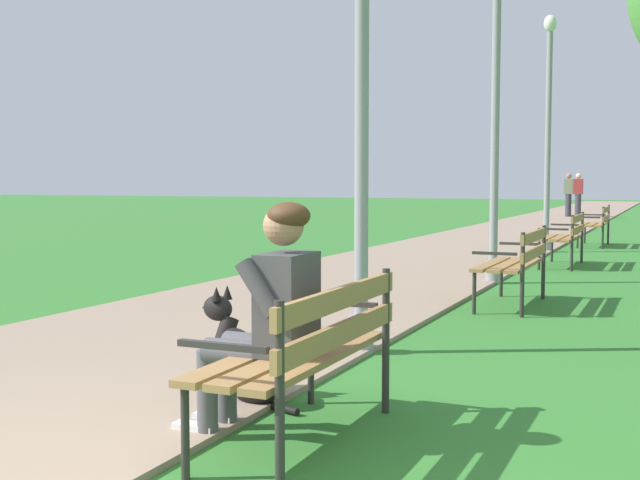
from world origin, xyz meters
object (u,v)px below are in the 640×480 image
Objects in this scene: lamp_post_near at (362,60)px; pedestrian_distant at (568,195)px; pedestrian_further_distant at (578,195)px; lamp_post_mid at (495,108)px; park_bench_mid at (517,259)px; person_seated_on_near_bench at (268,312)px; park_bench_far at (565,234)px; park_bench_furthest at (597,222)px; lamp_post_far at (548,131)px; dog_black at (244,361)px; park_bench_near at (308,346)px.

lamp_post_near is 25.63m from pedestrian_distant.
lamp_post_near is 2.69× the size of pedestrian_further_distant.
lamp_post_mid is at bearing -86.78° from pedestrian_further_distant.
pedestrian_distant is 0.41m from pedestrian_further_distant.
person_seated_on_near_bench is (-0.35, -5.14, 0.17)m from park_bench_mid.
park_bench_mid is at bearing -89.41° from park_bench_far.
park_bench_furthest is 2.69m from lamp_post_far.
park_bench_furthest is at bearing 67.75° from lamp_post_far.
dog_black is at bearing -90.50° from lamp_post_far.
lamp_post_near reaches higher than pedestrian_distant.
lamp_post_near reaches higher than park_bench_far.
park_bench_mid is 0.91× the size of pedestrian_further_distant.
park_bench_far is 0.91× the size of pedestrian_distant.
park_bench_mid is 22.75m from pedestrian_distant.
dog_black is at bearing -93.63° from park_bench_furthest.
person_seated_on_near_bench is 0.28× the size of lamp_post_far.
park_bench_far is 0.34× the size of lamp_post_mid.
park_bench_near is 12.35m from lamp_post_far.
park_bench_furthest is at bearing 89.77° from park_bench_mid.
lamp_post_near is (-0.34, 2.24, 1.61)m from person_seated_on_near_bench.
park_bench_furthest is 12.01m from lamp_post_near.
lamp_post_near reaches higher than park_bench_near.
pedestrian_further_distant is (-1.16, 20.55, -1.47)m from lamp_post_mid.
lamp_post_far is (-0.37, 12.25, 1.63)m from person_seated_on_near_bench.
park_bench_far is 7.66m from lamp_post_near.
park_bench_furthest is 13.63m from pedestrian_further_distant.
pedestrian_distant is (-1.35, 27.19, 0.58)m from dog_black.
lamp_post_near reaches higher than pedestrian_further_distant.
park_bench_near is at bearing 11.61° from person_seated_on_near_bench.
park_bench_mid is at bearing -90.23° from park_bench_furthest.
pedestrian_further_distant is (-1.76, 17.93, 0.33)m from park_bench_far.
person_seated_on_near_bench is (-0.21, -0.04, 0.17)m from park_bench_near.
dog_black is 0.18× the size of lamp_post_far.
dog_black is at bearing 128.95° from person_seated_on_near_bench.
lamp_post_far is at bearing 95.79° from park_bench_mid.
park_bench_far is 1.20× the size of person_seated_on_near_bench.
pedestrian_distant is (-1.52, 20.73, -1.47)m from lamp_post_mid.
park_bench_furthest is 1.85× the size of dog_black.
pedestrian_further_distant is (-1.84, 13.50, 0.33)m from park_bench_furthest.
lamp_post_far is (0.10, 11.66, 2.05)m from dog_black.
pedestrian_further_distant is (-1.46, 27.59, 0.16)m from person_seated_on_near_bench.
person_seated_on_near_bench is at bearing -86.24° from pedestrian_distant.
park_bench_far is (-0.05, 4.52, 0.00)m from park_bench_mid.
dog_black is (-0.86, -13.51, -0.25)m from park_bench_furthest.
pedestrian_distant is at bearing 99.17° from park_bench_furthest.
pedestrian_distant reaches higher than dog_black.
person_seated_on_near_bench is 0.28× the size of lamp_post_mid.
park_bench_furthest is 0.91× the size of pedestrian_distant.
lamp_post_mid is 5.20m from lamp_post_far.
pedestrian_distant is 1.00× the size of pedestrian_further_distant.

